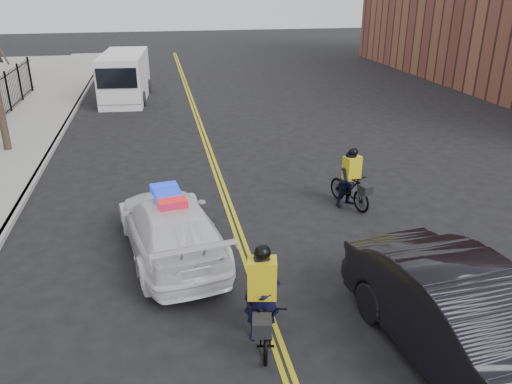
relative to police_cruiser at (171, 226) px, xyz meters
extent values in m
plane|color=black|center=(1.74, -1.00, -0.73)|extent=(120.00, 120.00, 0.00)
cube|color=gold|center=(1.66, 7.00, -0.73)|extent=(0.10, 60.00, 0.01)
cube|color=gold|center=(1.82, 7.00, -0.73)|extent=(0.10, 60.00, 0.01)
cube|color=gray|center=(-4.26, 7.00, -0.66)|extent=(0.20, 60.00, 0.15)
imported|color=white|center=(0.00, 0.00, -0.01)|extent=(2.85, 5.28, 1.45)
cube|color=#0C26CC|center=(0.00, 0.00, 0.80)|extent=(0.82, 1.41, 0.16)
imported|color=black|center=(4.68, -4.88, 0.16)|extent=(2.52, 5.58, 1.78)
cube|color=white|center=(-1.76, 17.86, 0.52)|extent=(2.62, 6.04, 2.51)
cube|color=white|center=(-1.96, 15.30, 0.30)|extent=(2.19, 1.03, 1.31)
cube|color=black|center=(-1.99, 14.87, 0.96)|extent=(1.97, 0.26, 0.98)
cylinder|color=black|center=(-2.93, 16.20, -0.35)|extent=(0.33, 0.78, 0.76)
cylinder|color=black|center=(-0.86, 16.04, -0.35)|extent=(0.33, 0.78, 0.76)
cylinder|color=black|center=(-2.67, 19.68, -0.35)|extent=(0.33, 0.78, 0.76)
cylinder|color=black|center=(-0.60, 19.52, -0.35)|extent=(0.33, 0.78, 0.76)
imported|color=black|center=(1.50, -3.46, -0.21)|extent=(1.09, 2.09, 1.05)
imported|color=black|center=(1.50, -3.46, 0.16)|extent=(0.73, 0.55, 1.79)
cube|color=yellow|center=(1.50, -3.46, 0.56)|extent=(0.57, 0.45, 0.75)
sphere|color=black|center=(1.50, -3.46, 1.07)|extent=(0.30, 0.30, 0.30)
cube|color=black|center=(1.35, -4.14, 0.08)|extent=(0.39, 0.43, 0.28)
imported|color=black|center=(5.24, 1.82, -0.20)|extent=(1.01, 1.84, 1.06)
imported|color=black|center=(5.24, 1.82, 0.09)|extent=(0.95, 0.83, 1.64)
cube|color=yellow|center=(5.24, 1.82, 0.45)|extent=(0.54, 0.45, 0.69)
sphere|color=black|center=(5.24, 1.82, 0.92)|extent=(0.28, 0.28, 0.28)
cube|color=black|center=(5.43, 1.22, 0.01)|extent=(0.39, 0.41, 0.26)
camera|label=1|loc=(-0.06, -10.78, 5.39)|focal=35.00mm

